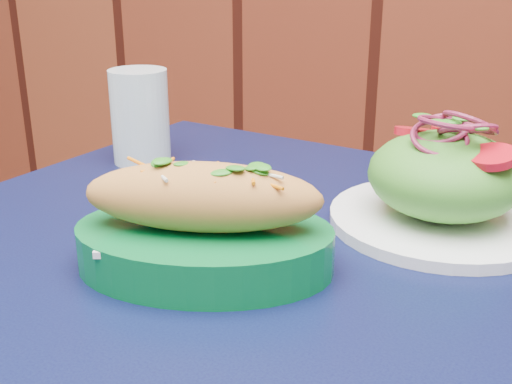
% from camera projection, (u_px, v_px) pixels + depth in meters
% --- Properties ---
extents(cafe_table, '(0.94, 0.94, 0.75)m').
position_uv_depth(cafe_table, '(261.00, 357.00, 0.60)').
color(cafe_table, black).
rests_on(cafe_table, ground).
extents(banh_mi_basket, '(0.26, 0.20, 0.11)m').
position_uv_depth(banh_mi_basket, '(204.00, 225.00, 0.56)').
color(banh_mi_basket, '#06632B').
rests_on(banh_mi_basket, cafe_table).
extents(salad_plate, '(0.23, 0.23, 0.12)m').
position_uv_depth(salad_plate, '(445.00, 183.00, 0.65)').
color(salad_plate, white).
rests_on(salad_plate, cafe_table).
extents(water_glass, '(0.08, 0.08, 0.12)m').
position_uv_depth(water_glass, '(140.00, 116.00, 0.85)').
color(water_glass, silver).
rests_on(water_glass, cafe_table).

